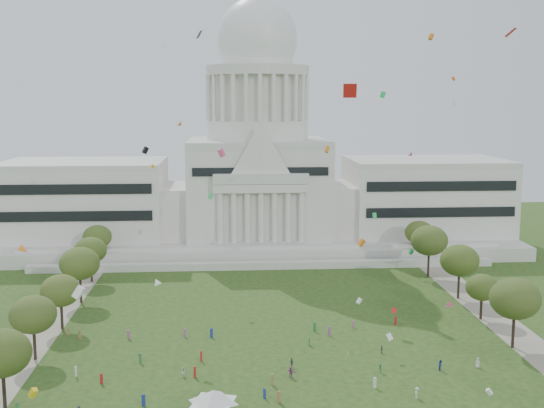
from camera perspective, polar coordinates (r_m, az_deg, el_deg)
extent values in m
plane|color=#264415|center=(113.99, 1.56, -15.52)|extent=(400.00, 400.00, 0.00)
cube|color=beige|center=(223.25, -1.20, -2.88)|extent=(160.00, 60.00, 4.00)
cube|color=beige|center=(191.31, -0.74, -5.15)|extent=(130.00, 3.00, 2.00)
cube|color=beige|center=(198.74, -0.87, -4.18)|extent=(140.00, 3.00, 5.00)
cube|color=silver|center=(224.38, -15.37, 0.24)|extent=(50.00, 34.00, 22.00)
cube|color=silver|center=(229.18, 12.68, 0.51)|extent=(50.00, 34.00, 22.00)
cube|color=silver|center=(218.95, -8.24, -0.54)|extent=(12.00, 26.00, 16.00)
cube|color=silver|center=(221.38, 5.83, -0.39)|extent=(12.00, 26.00, 16.00)
cube|color=silver|center=(219.61, -1.20, 1.16)|extent=(44.00, 38.00, 28.00)
cube|color=silver|center=(199.39, -0.94, 1.32)|extent=(28.00, 3.00, 2.40)
cube|color=black|center=(207.46, -16.33, 0.09)|extent=(46.00, 0.40, 11.00)
cube|color=black|center=(212.64, 14.00, 0.39)|extent=(46.00, 0.40, 11.00)
cylinder|color=silver|center=(217.93, -1.21, 6.23)|extent=(32.00, 32.00, 6.00)
cylinder|color=silver|center=(217.73, -1.22, 8.86)|extent=(28.00, 28.00, 14.00)
cylinder|color=beige|center=(217.92, -1.23, 11.09)|extent=(32.40, 32.40, 3.00)
cylinder|color=silver|center=(218.22, -1.23, 12.53)|extent=(22.00, 22.00, 8.00)
ellipsoid|color=silver|center=(218.53, -1.24, 13.58)|extent=(25.00, 25.00, 26.20)
cube|color=gray|center=(146.48, -19.00, -10.40)|extent=(8.00, 160.00, 0.04)
cube|color=gray|center=(152.83, 18.93, -9.60)|extent=(8.00, 160.00, 0.04)
cylinder|color=black|center=(114.88, -21.50, -14.39)|extent=(0.56, 0.56, 5.75)
ellipsoid|color=#314817|center=(112.70, -21.67, -11.53)|extent=(8.86, 8.86, 7.25)
cylinder|color=black|center=(133.28, -19.24, -11.09)|extent=(0.56, 0.56, 5.47)
ellipsoid|color=#3A4D1D|center=(131.48, -19.37, -8.71)|extent=(8.42, 8.42, 6.89)
cylinder|color=black|center=(139.47, 19.53, -10.06)|extent=(0.56, 0.56, 6.20)
ellipsoid|color=#35471B|center=(137.55, 19.67, -7.46)|extent=(9.55, 9.55, 7.82)
cylinder|color=black|center=(148.31, -17.17, -9.01)|extent=(0.56, 0.56, 5.27)
ellipsoid|color=#3F501D|center=(146.74, -17.27, -6.93)|extent=(8.12, 8.12, 6.65)
cylinder|color=black|center=(154.80, 17.09, -8.40)|extent=(0.56, 0.56, 4.56)
ellipsoid|color=#334B18|center=(153.48, 17.17, -6.67)|extent=(7.01, 7.01, 5.74)
cylinder|color=black|center=(165.50, -15.71, -6.97)|extent=(0.56, 0.56, 6.03)
ellipsoid|color=#3C511C|center=(163.93, -15.80, -4.81)|extent=(9.29, 9.29, 7.60)
cylinder|color=black|center=(168.75, 15.34, -6.66)|extent=(0.56, 0.56, 5.97)
ellipsoid|color=#344B16|center=(167.22, 15.42, -4.57)|extent=(9.19, 9.19, 7.52)
cylinder|color=black|center=(183.41, -14.87, -5.50)|extent=(0.56, 0.56, 5.41)
ellipsoid|color=#354E18|center=(182.12, -14.94, -3.75)|extent=(8.33, 8.33, 6.81)
cylinder|color=black|center=(186.85, 12.95, -5.02)|extent=(0.56, 0.56, 6.37)
ellipsoid|color=#34471A|center=(185.40, 13.02, -2.99)|extent=(9.82, 9.82, 8.03)
cylinder|color=black|center=(201.04, -14.35, -4.26)|extent=(0.56, 0.56, 5.32)
ellipsoid|color=#365119|center=(199.88, -14.41, -2.68)|extent=(8.19, 8.19, 6.70)
cylinder|color=black|center=(204.39, 12.17, -3.95)|extent=(0.56, 0.56, 5.47)
ellipsoid|color=#384914|center=(203.23, 12.22, -2.35)|extent=(8.42, 8.42, 6.89)
cylinder|color=#4C4C4C|center=(108.36, -6.34, -16.23)|extent=(0.12, 0.12, 2.35)
cylinder|color=#4C4C4C|center=(108.25, -3.44, -16.22)|extent=(0.12, 0.12, 2.35)
cube|color=silver|center=(105.35, -4.92, -16.20)|extent=(7.00, 7.00, 0.19)
pyramid|color=silver|center=(104.92, -4.93, -15.69)|extent=(9.80, 9.80, 1.88)
imported|color=silver|center=(128.50, 16.83, -12.59)|extent=(1.07, 1.03, 1.84)
imported|color=navy|center=(125.61, 13.94, -12.96)|extent=(1.03, 1.07, 1.90)
imported|color=#33723F|center=(122.64, 9.03, -13.41)|extent=(0.70, 1.13, 1.65)
imported|color=#4C4C51|center=(123.53, 1.65, -13.12)|extent=(0.86, 1.13, 1.72)
imported|color=#994C8C|center=(119.28, 1.60, -13.88)|extent=(1.81, 1.74, 1.95)
imported|color=silver|center=(120.66, -7.46, -13.77)|extent=(0.78, 0.50, 1.58)
imported|color=silver|center=(114.10, 12.03, -15.19)|extent=(1.13, 1.32, 1.82)
imported|color=#4C4C51|center=(131.34, 9.16, -11.91)|extent=(0.64, 0.98, 1.55)
cube|color=#33723F|center=(114.33, -20.55, -15.62)|extent=(0.46, 0.41, 1.47)
cube|color=navy|center=(111.70, -0.63, -15.58)|extent=(0.45, 0.52, 1.67)
cube|color=#B21E1E|center=(147.48, 10.30, -9.58)|extent=(0.52, 0.52, 1.70)
cube|color=silver|center=(124.20, -16.10, -13.32)|extent=(0.42, 0.55, 1.82)
cube|color=#994C8C|center=(139.79, -11.91, -10.65)|extent=(0.47, 0.55, 1.77)
cube|color=#994C8C|center=(139.12, -7.31, -10.66)|extent=(0.46, 0.51, 1.64)
cube|color=olive|center=(141.70, -15.77, -10.53)|extent=(0.52, 0.55, 1.77)
cube|color=olive|center=(116.27, 0.02, -14.49)|extent=(0.37, 0.54, 1.95)
cube|color=#994C8C|center=(144.22, 6.81, -9.98)|extent=(0.41, 0.28, 1.47)
cube|color=#994C8C|center=(139.03, 4.83, -10.57)|extent=(0.49, 0.59, 1.92)
cube|color=silver|center=(116.59, 8.59, -14.56)|extent=(0.54, 0.55, 1.80)
cube|color=navy|center=(138.26, -5.09, -10.70)|extent=(0.57, 0.56, 1.87)
cube|color=navy|center=(110.97, -10.70, -15.84)|extent=(0.59, 0.49, 1.90)
cube|color=olive|center=(110.39, 0.57, -15.83)|extent=(0.55, 0.40, 1.86)
cube|color=#B21E1E|center=(126.65, -5.94, -12.55)|extent=(0.42, 0.57, 1.93)
cube|color=#33723F|center=(133.68, 3.15, -11.43)|extent=(0.36, 0.47, 1.59)
cube|color=#33723F|center=(141.33, 3.59, -10.23)|extent=(0.58, 0.59, 1.92)
cube|color=#B21E1E|center=(120.03, -6.48, -13.78)|extent=(0.39, 0.55, 1.94)
cube|color=#B21E1E|center=(120.35, -14.08, -14.00)|extent=(0.52, 0.47, 1.68)
cube|color=#33723F|center=(127.48, -10.96, -12.55)|extent=(0.53, 0.56, 1.81)
cube|color=olive|center=(144.73, -16.69, -10.22)|extent=(0.32, 0.43, 1.47)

